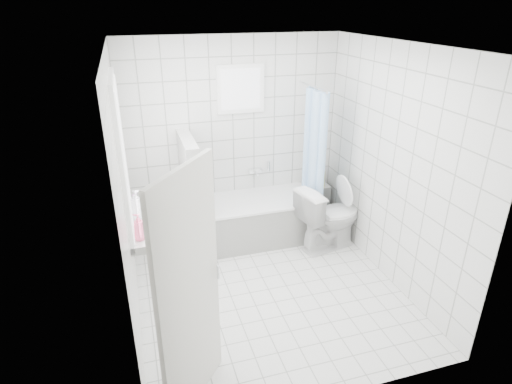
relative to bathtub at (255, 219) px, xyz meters
name	(u,v)px	position (x,y,z in m)	size (l,w,h in m)	color
ground	(268,289)	(-0.19, -1.12, -0.29)	(3.00, 3.00, 0.00)	white
ceiling	(272,45)	(-0.19, -1.12, 2.31)	(3.00, 3.00, 0.00)	white
wall_back	(233,140)	(-0.19, 0.38, 1.01)	(2.80, 0.02, 2.60)	white
wall_front	(339,264)	(-0.19, -2.62, 1.01)	(2.80, 0.02, 2.60)	white
wall_left	(124,200)	(-1.59, -1.12, 1.01)	(0.02, 3.00, 2.60)	white
wall_right	(393,168)	(1.21, -1.12, 1.01)	(0.02, 3.00, 2.60)	white
window_left	(124,158)	(-1.54, -0.82, 1.31)	(0.01, 0.90, 1.40)	white
window_back	(241,89)	(-0.09, 0.33, 1.66)	(0.50, 0.01, 0.50)	white
window_sill	(138,226)	(-1.50, -0.82, 0.57)	(0.18, 1.02, 0.08)	white
door	(190,296)	(-1.19, -2.29, 0.71)	(0.04, 0.80, 2.00)	silver
bathtub	(255,219)	(0.00, 0.00, 0.00)	(1.55, 0.77, 0.58)	white
partition_wall	(191,197)	(-0.84, -0.05, 0.46)	(0.15, 0.85, 1.50)	white
tiled_ledge	(314,203)	(0.96, 0.25, -0.02)	(0.40, 0.24, 0.55)	white
toilet	(329,217)	(0.84, -0.47, 0.14)	(0.48, 0.84, 0.86)	white
curtain_rod	(313,87)	(0.72, -0.02, 1.71)	(0.02, 0.02, 0.80)	silver
shower_curtain	(313,160)	(0.72, -0.16, 0.81)	(0.14, 0.48, 1.78)	#53A0F4
tub_faucet	(255,170)	(0.10, 0.33, 0.56)	(0.18, 0.06, 0.06)	silver
sill_bottles	(137,211)	(-1.49, -0.84, 0.75)	(0.13, 0.77, 0.31)	#D66BD6
ledge_bottles	(317,179)	(0.97, 0.22, 0.38)	(0.20, 0.18, 0.27)	red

